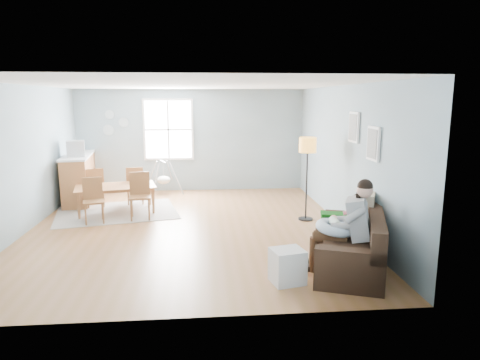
{
  "coord_description": "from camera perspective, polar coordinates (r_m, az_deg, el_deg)",
  "views": [
    {
      "loc": [
        0.28,
        -7.99,
        2.43
      ],
      "look_at": [
        0.96,
        -0.43,
        1.0
      ],
      "focal_mm": 32.0,
      "sensor_mm": 36.0,
      "label": 1
    }
  ],
  "objects": [
    {
      "name": "room",
      "position": [
        8.0,
        -7.23,
        10.52
      ],
      "size": [
        8.4,
        9.4,
        3.9
      ],
      "color": "#976435"
    },
    {
      "name": "window",
      "position": [
        11.52,
        -9.53,
        6.65
      ],
      "size": [
        1.32,
        0.08,
        1.62
      ],
      "color": "white",
      "rests_on": "room"
    },
    {
      "name": "pictures",
      "position": [
        7.47,
        16.07,
        5.8
      ],
      "size": [
        0.05,
        1.34,
        0.74
      ],
      "color": "white",
      "rests_on": "room"
    },
    {
      "name": "wall_plates",
      "position": [
        11.71,
        -16.47,
        7.3
      ],
      "size": [
        0.67,
        0.02,
        0.66
      ],
      "color": "#A8C2CA",
      "rests_on": "room"
    },
    {
      "name": "sofa",
      "position": [
        6.61,
        15.03,
        -8.56
      ],
      "size": [
        1.54,
        2.24,
        0.83
      ],
      "color": "black",
      "rests_on": "room"
    },
    {
      "name": "green_throw",
      "position": [
        7.2,
        14.52,
        -4.99
      ],
      "size": [
        1.11,
        0.99,
        0.04
      ],
      "primitive_type": "cube",
      "rotation": [
        0.0,
        0.0,
        -0.25
      ],
      "color": "#155C16",
      "rests_on": "sofa"
    },
    {
      "name": "beige_pillow",
      "position": [
        7.0,
        16.89,
        -3.66
      ],
      "size": [
        0.33,
        0.5,
        0.49
      ],
      "primitive_type": "cube",
      "rotation": [
        0.0,
        0.0,
        -0.43
      ],
      "color": "beige",
      "rests_on": "sofa"
    },
    {
      "name": "father",
      "position": [
        6.2,
        14.02,
        -5.6
      ],
      "size": [
        1.04,
        0.74,
        1.37
      ],
      "color": "#9A9A9C",
      "rests_on": "sofa"
    },
    {
      "name": "nursing_pillow",
      "position": [
        6.23,
        12.53,
        -6.23
      ],
      "size": [
        0.68,
        0.67,
        0.22
      ],
      "primitive_type": "torus",
      "rotation": [
        0.0,
        0.14,
        -0.25
      ],
      "color": "silver",
      "rests_on": "father"
    },
    {
      "name": "infant",
      "position": [
        6.24,
        12.51,
        -5.5
      ],
      "size": [
        0.14,
        0.36,
        0.13
      ],
      "color": "silver",
      "rests_on": "nursing_pillow"
    },
    {
      "name": "toddler",
      "position": [
        6.68,
        14.56,
        -4.61
      ],
      "size": [
        0.58,
        0.39,
        0.85
      ],
      "color": "silver",
      "rests_on": "sofa"
    },
    {
      "name": "floor_lamp",
      "position": [
        8.66,
        8.99,
        3.71
      ],
      "size": [
        0.34,
        0.34,
        1.69
      ],
      "color": "black",
      "rests_on": "room"
    },
    {
      "name": "storage_cube",
      "position": [
        5.88,
        6.27,
        -11.35
      ],
      "size": [
        0.49,
        0.46,
        0.46
      ],
      "color": "silver",
      "rests_on": "room"
    },
    {
      "name": "rug",
      "position": [
        9.76,
        -16.07,
        -4.13
      ],
      "size": [
        2.86,
        2.41,
        0.01
      ],
      "primitive_type": "cube",
      "rotation": [
        0.0,
        0.0,
        0.22
      ],
      "color": "gray",
      "rests_on": "room"
    },
    {
      "name": "dining_table",
      "position": [
        9.7,
        -16.16,
        -2.48
      ],
      "size": [
        1.84,
        1.28,
        0.59
      ],
      "primitive_type": "imported",
      "rotation": [
        0.0,
        0.0,
        0.22
      ],
      "color": "olive",
      "rests_on": "rug"
    },
    {
      "name": "chair_sw",
      "position": [
        9.05,
        -18.99,
        -2.19
      ],
      "size": [
        0.5,
        0.5,
        0.9
      ],
      "color": "brown",
      "rests_on": "rug"
    },
    {
      "name": "chair_se",
      "position": [
        9.06,
        -13.21,
        -1.62
      ],
      "size": [
        0.48,
        0.48,
        0.96
      ],
      "color": "brown",
      "rests_on": "rug"
    },
    {
      "name": "chair_nw",
      "position": [
        10.26,
        -18.8,
        -0.66
      ],
      "size": [
        0.52,
        0.52,
        0.91
      ],
      "color": "brown",
      "rests_on": "rug"
    },
    {
      "name": "chair_ne",
      "position": [
        10.28,
        -13.84,
        -0.42
      ],
      "size": [
        0.47,
        0.47,
        0.9
      ],
      "color": "brown",
      "rests_on": "rug"
    },
    {
      "name": "counter",
      "position": [
        11.07,
        -20.64,
        0.33
      ],
      "size": [
        0.86,
        2.09,
        1.14
      ],
      "color": "olive",
      "rests_on": "room"
    },
    {
      "name": "monitor",
      "position": [
        10.59,
        -21.09,
        3.93
      ],
      "size": [
        0.46,
        0.45,
        0.37
      ],
      "color": "#B9B9BF",
      "rests_on": "counter"
    },
    {
      "name": "baby_swing",
      "position": [
        11.33,
        -10.16,
        0.1
      ],
      "size": [
        1.07,
        1.08,
        0.85
      ],
      "color": "#B9B9BF",
      "rests_on": "room"
    }
  ]
}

